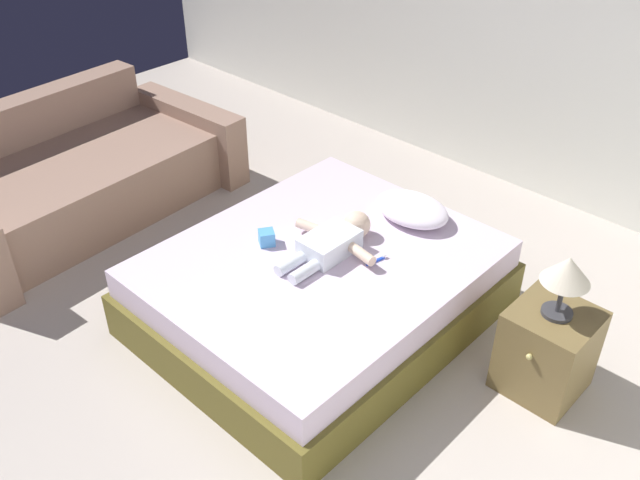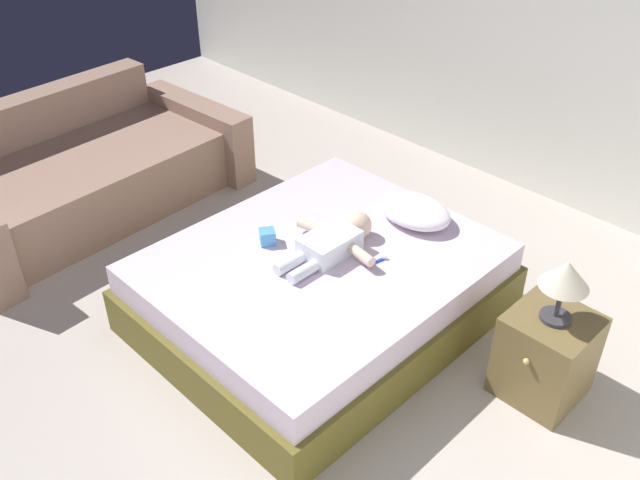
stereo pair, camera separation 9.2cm
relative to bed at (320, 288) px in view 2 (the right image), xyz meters
The scene contains 9 objects.
ground_plane 0.88m from the bed, 83.92° to the right, with size 8.00×8.00×0.00m, color #B7ACA2.
bed is the anchor object (origin of this frame).
pillow 0.70m from the bed, 78.07° to the left, with size 0.45×0.32×0.13m.
baby 0.29m from the bed, 76.64° to the left, with size 0.55×0.63×0.15m.
toothbrush 0.38m from the bed, 33.60° to the left, with size 0.04×0.13×0.02m.
couch 2.05m from the bed, behind, with size 1.27×2.11×0.73m.
nightstand 1.22m from the bed, 18.30° to the left, with size 0.38×0.41×0.47m.
lamp 1.32m from the bed, 18.30° to the left, with size 0.23×0.23×0.33m.
toy_block 0.40m from the bed, 156.99° to the right, with size 0.11×0.11×0.08m.
Camera 2 is at (2.02, -1.25, 2.59)m, focal length 38.74 mm.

